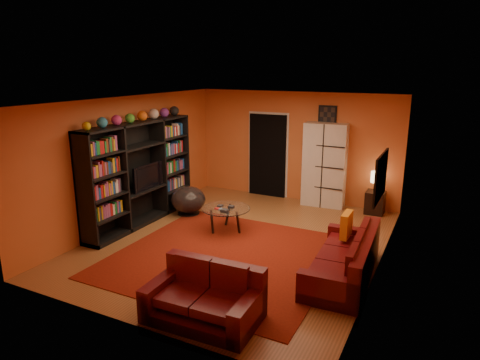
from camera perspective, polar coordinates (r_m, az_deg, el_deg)
The scene contains 20 objects.
floor at distance 8.09m, azimuth -0.11°, elevation -8.13°, with size 6.00×6.00×0.00m, color brown.
ceiling at distance 7.46m, azimuth -0.12°, elevation 10.56°, with size 6.00×6.00×0.00m, color white.
wall_back at distance 10.38m, azimuth 7.38°, elevation 4.45°, with size 6.00×6.00×0.00m, color #C75D2B.
wall_front at distance 5.29m, azimuth -14.98°, elevation -6.30°, with size 6.00×6.00×0.00m, color #C75D2B.
wall_left at distance 9.05m, azimuth -14.41°, elevation 2.54°, with size 6.00×6.00×0.00m, color #C75D2B.
wall_right at distance 6.96m, azimuth 18.62°, elevation -1.46°, with size 6.00×6.00×0.00m, color #C75D2B.
rug at distance 7.48m, azimuth -1.86°, elevation -10.10°, with size 3.60×3.60×0.01m, color #5C130A.
doorway at distance 10.64m, azimuth 3.70°, elevation 3.26°, with size 0.95×0.10×2.04m, color black.
wall_art_right at distance 6.59m, azimuth 18.27°, elevation 0.40°, with size 0.03×1.00×0.70m, color black.
wall_art_back at distance 10.03m, azimuth 11.57°, elevation 8.24°, with size 0.42×0.03×0.52m, color black.
entertainment_unit at distance 8.96m, azimuth -13.22°, elevation 0.86°, with size 0.45×3.00×2.10m, color black.
tv at distance 9.01m, azimuth -12.60°, elevation 0.51°, with size 0.12×0.90×0.52m, color black.
sofa at distance 6.87m, azimuth 14.19°, elevation -10.36°, with size 0.95×2.13×0.85m.
loveseat at distance 5.74m, azimuth -4.53°, elevation -15.26°, with size 1.46×0.91×0.85m.
throw_pillow at distance 7.32m, azimuth 14.01°, elevation -5.82°, with size 0.12×0.42×0.42m, color orange.
coffee_table at distance 8.41m, azimuth -1.88°, elevation -4.06°, with size 0.95×0.95×0.47m.
storage_cabinet at distance 10.03m, azimuth 11.22°, elevation 1.97°, with size 0.97×0.43×1.93m, color beige.
bowl_chair at distance 9.47m, azimuth -6.90°, elevation -2.62°, with size 0.76×0.76×0.62m.
side_table at distance 9.93m, azimuth 17.55°, elevation -2.87°, with size 0.40×0.40×0.50m, color black.
table_lamp at distance 9.78m, azimuth 17.81°, elevation 0.27°, with size 0.27×0.27×0.44m.
Camera 1 is at (3.35, -6.64, 3.17)m, focal length 32.00 mm.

